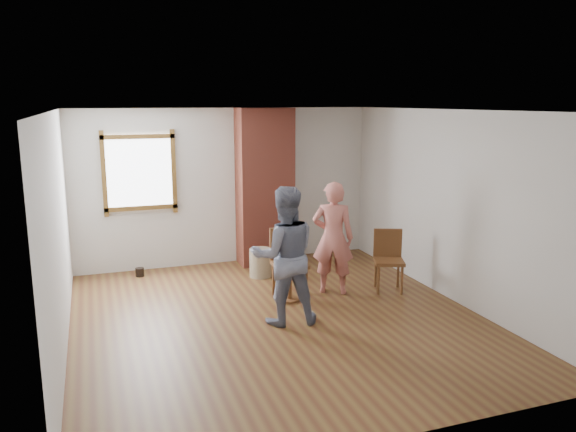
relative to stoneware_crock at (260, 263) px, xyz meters
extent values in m
plane|color=brown|center=(-0.29, -1.77, -0.22)|extent=(5.50, 5.50, 0.00)
cube|color=silver|center=(-0.29, 0.98, 1.08)|extent=(5.00, 0.04, 2.60)
cube|color=silver|center=(-2.79, -1.77, 1.08)|extent=(0.04, 5.50, 2.60)
cube|color=silver|center=(2.21, -1.77, 1.08)|extent=(0.04, 5.50, 2.60)
cube|color=white|center=(-0.29, -1.77, 2.38)|extent=(5.00, 5.50, 0.04)
cube|color=brown|center=(-1.69, 0.94, 1.38)|extent=(1.14, 0.06, 1.34)
cube|color=white|center=(-1.69, 0.96, 1.38)|extent=(1.00, 0.02, 1.20)
cube|color=#B0503E|center=(0.31, 0.73, 1.08)|extent=(0.90, 0.50, 2.60)
cylinder|color=tan|center=(0.00, 0.00, 0.00)|extent=(0.41, 0.41, 0.44)
cylinder|color=black|center=(-1.79, 0.63, -0.15)|extent=(0.17, 0.17, 0.13)
cube|color=brown|center=(0.11, -1.07, 0.26)|extent=(0.47, 0.47, 0.05)
cylinder|color=brown|center=(-0.08, -1.24, 0.02)|extent=(0.04, 0.04, 0.48)
cylinder|color=brown|center=(0.28, -1.26, 0.02)|extent=(0.04, 0.04, 0.48)
cylinder|color=brown|center=(-0.07, -0.88, 0.02)|extent=(0.04, 0.04, 0.48)
cylinder|color=brown|center=(0.30, -0.89, 0.02)|extent=(0.04, 0.04, 0.48)
cube|color=brown|center=(0.11, -0.86, 0.50)|extent=(0.45, 0.06, 0.48)
cube|color=brown|center=(1.56, -1.27, 0.22)|extent=(0.53, 0.53, 0.05)
cylinder|color=brown|center=(1.34, -1.37, 0.00)|extent=(0.04, 0.04, 0.44)
cylinder|color=brown|center=(1.65, -1.49, 0.00)|extent=(0.04, 0.04, 0.44)
cylinder|color=brown|center=(1.46, -1.06, 0.00)|extent=(0.04, 0.04, 0.44)
cylinder|color=brown|center=(1.77, -1.18, 0.00)|extent=(0.04, 0.04, 0.44)
cube|color=brown|center=(1.62, -1.10, 0.44)|extent=(0.40, 0.18, 0.44)
cylinder|color=brown|center=(0.06, -1.19, 0.36)|extent=(0.40, 0.40, 0.04)
cylinder|color=brown|center=(0.06, -1.19, 0.07)|extent=(0.06, 0.06, 0.54)
cylinder|color=brown|center=(0.06, -1.19, -0.21)|extent=(0.28, 0.28, 0.03)
cylinder|color=white|center=(0.06, -1.19, 0.38)|extent=(0.18, 0.18, 0.01)
cube|color=white|center=(0.07, -1.19, 0.42)|extent=(0.08, 0.07, 0.06)
imported|color=black|center=(-0.25, -1.88, 0.64)|extent=(0.92, 0.76, 1.72)
imported|color=#CA6F65|center=(0.76, -1.06, 0.59)|extent=(0.70, 0.61, 1.61)
camera|label=1|loc=(-2.41, -8.12, 2.49)|focal=35.00mm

